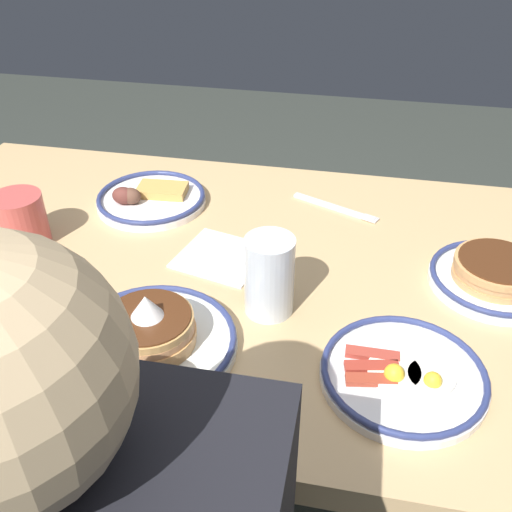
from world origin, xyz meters
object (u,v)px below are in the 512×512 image
object	(u,v)px
coffee_mug	(20,218)
paper_napkin	(222,256)
plate_near_main	(150,198)
fork_near	(335,208)
drinking_glass	(269,279)
plate_center_pancakes	(495,275)
plate_far_side	(403,375)
plate_far_companion	(150,337)

from	to	relation	value
coffee_mug	paper_napkin	world-z (taller)	coffee_mug
plate_near_main	coffee_mug	xyz separation A→B (m)	(0.19, 0.18, 0.04)
coffee_mug	fork_near	size ratio (longest dim) A/B	0.69
drinking_glass	paper_napkin	world-z (taller)	drinking_glass
drinking_glass	fork_near	distance (m)	0.36
plate_center_pancakes	plate_far_side	distance (m)	0.30
plate_far_side	fork_near	bearing A→B (deg)	-73.86
drinking_glass	paper_napkin	distance (m)	0.18
plate_far_side	coffee_mug	distance (m)	0.74
plate_near_main	plate_center_pancakes	bearing A→B (deg)	167.51
plate_near_main	coffee_mug	world-z (taller)	coffee_mug
coffee_mug	drinking_glass	distance (m)	0.51
plate_far_side	plate_center_pancakes	bearing A→B (deg)	-121.05
plate_near_main	plate_far_companion	distance (m)	0.44
plate_far_companion	drinking_glass	size ratio (longest dim) A/B	1.91
coffee_mug	drinking_glass	bearing A→B (deg)	167.73
plate_far_companion	coffee_mug	xyz separation A→B (m)	(0.34, -0.23, 0.03)
plate_far_companion	paper_napkin	distance (m)	0.26
plate_center_pancakes	drinking_glass	xyz separation A→B (m)	(0.37, 0.14, 0.04)
plate_near_main	paper_napkin	distance (m)	0.25
coffee_mug	drinking_glass	xyz separation A→B (m)	(-0.50, 0.11, 0.01)
plate_far_side	coffee_mug	bearing A→B (deg)	-17.71
plate_far_side	coffee_mug	size ratio (longest dim) A/B	1.85
coffee_mug	paper_napkin	bearing A→B (deg)	-177.13
fork_near	coffee_mug	bearing A→B (deg)	22.52
plate_center_pancakes	paper_napkin	world-z (taller)	plate_center_pancakes
plate_near_main	fork_near	size ratio (longest dim) A/B	1.24
plate_center_pancakes	fork_near	size ratio (longest dim) A/B	1.19
coffee_mug	fork_near	xyz separation A→B (m)	(-0.57, -0.24, -0.05)
plate_near_main	fork_near	distance (m)	0.39
plate_far_side	drinking_glass	distance (m)	0.25
drinking_glass	paper_napkin	xyz separation A→B (m)	(0.11, -0.13, -0.06)
coffee_mug	fork_near	world-z (taller)	coffee_mug
fork_near	drinking_glass	bearing A→B (deg)	77.14
fork_near	plate_center_pancakes	bearing A→B (deg)	144.45
plate_near_main	plate_far_companion	xyz separation A→B (m)	(-0.15, 0.41, 0.01)
plate_far_companion	drinking_glass	xyz separation A→B (m)	(-0.16, -0.13, 0.04)
coffee_mug	drinking_glass	size ratio (longest dim) A/B	0.94
plate_center_pancakes	coffee_mug	size ratio (longest dim) A/B	1.72
plate_near_main	drinking_glass	size ratio (longest dim) A/B	1.69
plate_center_pancakes	fork_near	world-z (taller)	plate_center_pancakes
drinking_glass	plate_center_pancakes	bearing A→B (deg)	-159.33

